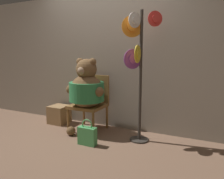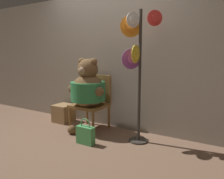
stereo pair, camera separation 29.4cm
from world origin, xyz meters
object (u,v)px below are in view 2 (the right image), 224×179
object	(u,v)px
teddy_bear	(88,89)
handbag_on_ground	(85,135)
chair	(93,100)
hat_display_rack	(137,62)

from	to	relation	value
teddy_bear	handbag_on_ground	xyz separation A→B (m)	(0.28, -0.44, -0.58)
chair	hat_display_rack	size ratio (longest dim) A/B	0.49
teddy_bear	handbag_on_ground	bearing A→B (deg)	-57.56
hat_display_rack	handbag_on_ground	world-z (taller)	hat_display_rack
chair	handbag_on_ground	bearing A→B (deg)	-62.92
teddy_bear	hat_display_rack	xyz separation A→B (m)	(0.87, -0.00, 0.45)
teddy_bear	hat_display_rack	bearing A→B (deg)	-0.15
teddy_bear	hat_display_rack	distance (m)	0.97
chair	hat_display_rack	xyz separation A→B (m)	(0.90, -0.17, 0.67)
chair	handbag_on_ground	world-z (taller)	chair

